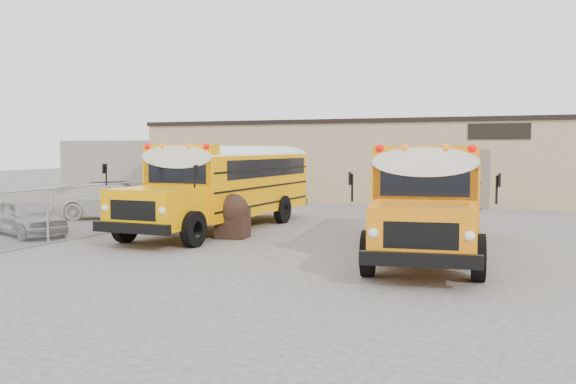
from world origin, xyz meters
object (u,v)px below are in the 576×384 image
at_px(school_bus_left, 295,173).
at_px(car_white, 115,201).
at_px(tarp_bundle, 233,215).
at_px(car_silver, 27,217).
at_px(school_bus_right, 431,179).
at_px(car_dark, 113,196).

height_order(school_bus_left, car_white, school_bus_left).
xyz_separation_m(tarp_bundle, car_silver, (-6.98, -2.34, -0.12)).
bearing_deg(school_bus_left, car_silver, -115.72).
height_order(school_bus_right, car_silver, school_bus_right).
distance_m(school_bus_left, car_dark, 9.24).
relative_size(school_bus_left, car_dark, 2.61).
xyz_separation_m(school_bus_right, car_silver, (-12.45, -9.05, -1.18)).
bearing_deg(tarp_bundle, car_silver, -161.50).
xyz_separation_m(school_bus_left, car_silver, (-5.47, -11.36, -1.22)).
relative_size(school_bus_right, tarp_bundle, 7.34).
height_order(school_bus_right, tarp_bundle, school_bus_right).
distance_m(car_silver, car_dark, 9.46).
xyz_separation_m(school_bus_right, tarp_bundle, (-5.47, -6.71, -1.06)).
relative_size(school_bus_right, car_dark, 2.63).
bearing_deg(car_dark, car_white, -113.11).
distance_m(school_bus_right, car_white, 13.60).
bearing_deg(car_silver, school_bus_left, -4.35).
distance_m(school_bus_left, tarp_bundle, 9.21).
bearing_deg(school_bus_right, car_silver, -143.98).
xyz_separation_m(school_bus_right, car_dark, (-15.79, -0.20, -1.14)).
xyz_separation_m(school_bus_left, tarp_bundle, (1.51, -9.02, -1.10)).
distance_m(school_bus_left, car_white, 8.46).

